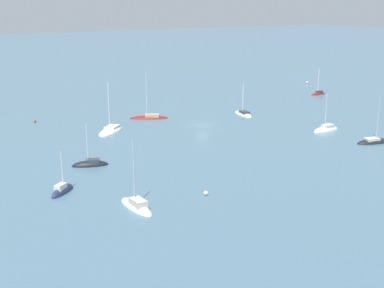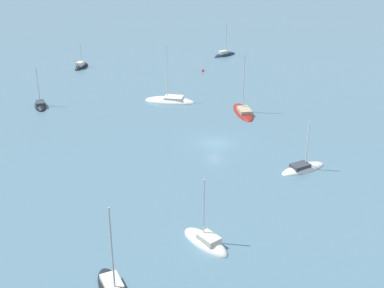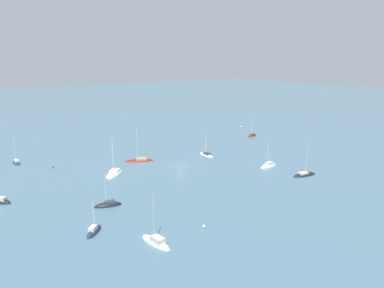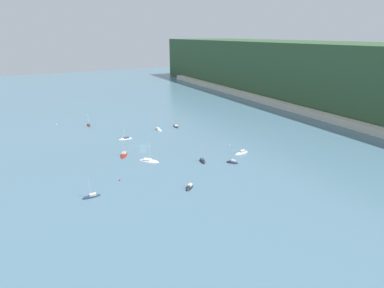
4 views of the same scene
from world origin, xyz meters
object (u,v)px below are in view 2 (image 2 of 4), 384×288
object	(u,v)px
sailboat_2	(81,67)
sailboat_4	(206,243)
sailboat_9	(170,101)
mooring_buoy_2	(203,70)
sailboat_3	(225,55)
sailboat_1	(41,106)
sailboat_7	(303,169)
sailboat_0	(243,112)

from	to	relation	value
sailboat_2	sailboat_4	xyz separation A→B (m)	(-62.93, 14.93, -0.02)
sailboat_9	mooring_buoy_2	bearing A→B (deg)	-98.32
sailboat_2	sailboat_3	world-z (taller)	sailboat_3
sailboat_3	sailboat_4	size ratio (longest dim) A/B	0.98
sailboat_1	sailboat_2	distance (m)	22.20
sailboat_2	sailboat_7	world-z (taller)	sailboat_7
sailboat_3	sailboat_7	size ratio (longest dim) A/B	1.09
sailboat_2	mooring_buoy_2	bearing A→B (deg)	-79.62
sailboat_4	sailboat_7	distance (m)	20.17
sailboat_2	mooring_buoy_2	world-z (taller)	sailboat_2
sailboat_1	sailboat_3	world-z (taller)	sailboat_3
sailboat_7	sailboat_9	bearing A→B (deg)	96.30
sailboat_0	sailboat_1	world-z (taller)	sailboat_0
sailboat_0	sailboat_2	distance (m)	39.28
sailboat_1	mooring_buoy_2	distance (m)	33.18
sailboat_9	mooring_buoy_2	size ratio (longest dim) A/B	20.36
sailboat_3	sailboat_4	bearing A→B (deg)	-129.10
sailboat_0	sailboat_1	bearing A→B (deg)	75.16
sailboat_7	mooring_buoy_2	xyz separation A→B (m)	(41.05, -14.17, 0.17)
sailboat_2	sailboat_0	bearing A→B (deg)	-112.90
sailboat_0	sailboat_7	size ratio (longest dim) A/B	1.42
sailboat_0	sailboat_7	world-z (taller)	sailboat_0
sailboat_9	sailboat_1	bearing A→B (deg)	16.48
mooring_buoy_2	sailboat_0	bearing A→B (deg)	160.32
sailboat_2	mooring_buoy_2	xyz separation A→B (m)	(-16.02, -18.54, 0.15)
sailboat_9	mooring_buoy_2	distance (m)	18.12
sailboat_2	sailboat_9	size ratio (longest dim) A/B	0.54
sailboat_9	mooring_buoy_2	xyz separation A→B (m)	(10.81, -14.54, 0.18)
mooring_buoy_2	sailboat_1	bearing A→B (deg)	91.16
sailboat_2	sailboat_7	size ratio (longest dim) A/B	0.78
sailboat_4	sailboat_7	world-z (taller)	sailboat_4
sailboat_3	mooring_buoy_2	world-z (taller)	sailboat_3
sailboat_0	sailboat_4	xyz separation A→B (m)	(-25.15, 25.68, -0.02)
sailboat_2	sailboat_7	bearing A→B (deg)	-124.41
sailboat_1	sailboat_7	world-z (taller)	sailboat_1
sailboat_3	sailboat_7	distance (m)	53.90
sailboat_1	sailboat_4	size ratio (longest dim) A/B	0.94
sailboat_1	sailboat_4	bearing A→B (deg)	-163.89
sailboat_0	sailboat_3	world-z (taller)	sailboat_0
sailboat_9	sailboat_0	bearing A→B (deg)	166.73
sailboat_0	mooring_buoy_2	bearing A→B (deg)	5.20
sailboat_7	sailboat_2	bearing A→B (deg)	99.97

